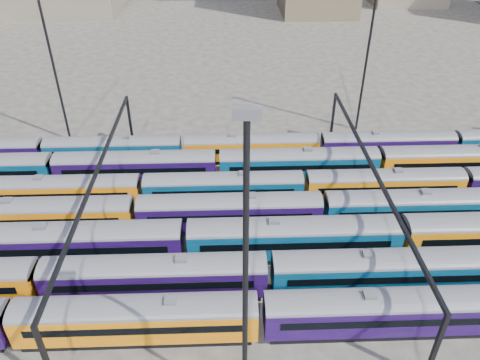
{
  "coord_description": "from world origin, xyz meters",
  "views": [
    {
      "loc": [
        -6.06,
        -42.33,
        35.11
      ],
      "look_at": [
        -4.35,
        5.46,
        3.0
      ],
      "focal_mm": 35.0,
      "sensor_mm": 36.0,
      "label": 1
    }
  ],
  "objects_px": {
    "rake_1": "(155,273)",
    "rake_2": "(294,235)",
    "mast_2": "(245,281)",
    "rake_0": "(383,309)"
  },
  "relations": [
    {
      "from": "rake_1",
      "to": "mast_2",
      "type": "height_order",
      "value": "mast_2"
    },
    {
      "from": "rake_1",
      "to": "rake_0",
      "type": "bearing_deg",
      "value": -13.63
    },
    {
      "from": "rake_2",
      "to": "mast_2",
      "type": "xyz_separation_m",
      "value": [
        -5.95,
        -17.0,
        11.01
      ]
    },
    {
      "from": "mast_2",
      "to": "rake_1",
      "type": "bearing_deg",
      "value": 123.89
    },
    {
      "from": "mast_2",
      "to": "rake_0",
      "type": "bearing_deg",
      "value": 29.13
    },
    {
      "from": "rake_1",
      "to": "rake_2",
      "type": "xyz_separation_m",
      "value": [
        14.01,
        5.0,
        0.13
      ]
    },
    {
      "from": "rake_1",
      "to": "mast_2",
      "type": "distance_m",
      "value": 18.25
    },
    {
      "from": "rake_0",
      "to": "mast_2",
      "type": "height_order",
      "value": "mast_2"
    },
    {
      "from": "rake_0",
      "to": "rake_1",
      "type": "height_order",
      "value": "rake_1"
    },
    {
      "from": "rake_1",
      "to": "rake_2",
      "type": "height_order",
      "value": "rake_2"
    }
  ]
}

